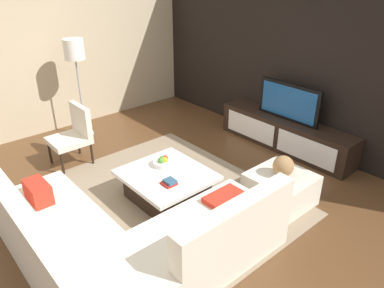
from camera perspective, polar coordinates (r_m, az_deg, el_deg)
ground_plane at (r=4.61m, az=-4.09°, el=-9.51°), size 14.00×14.00×0.00m
feature_wall_back at (r=5.90m, az=17.28°, el=12.54°), size 6.40×0.12×2.80m
side_wall_left at (r=6.79m, az=-20.18°, el=13.85°), size 0.12×5.20×2.80m
area_rug at (r=4.68m, az=-4.84°, el=-8.91°), size 3.05×2.71×0.01m
media_console at (r=6.02m, az=14.25°, el=1.56°), size 2.29×0.47×0.50m
television at (r=5.83m, az=14.84°, el=6.36°), size 1.07×0.06×0.58m
sectional_couch at (r=3.74m, az=-10.64°, el=-14.69°), size 2.36×2.29×0.80m
coffee_table at (r=4.62m, az=-3.93°, el=-6.46°), size 1.03×0.96×0.38m
accent_chair_near at (r=5.61m, az=-17.89°, el=1.82°), size 0.53×0.54×0.87m
floor_lamp at (r=6.25m, az=-17.78°, el=13.00°), size 0.32×0.32×1.64m
ottoman at (r=4.67m, az=13.59°, el=-6.83°), size 0.70×0.70×0.40m
fruit_bowl at (r=4.67m, az=-4.41°, el=-2.78°), size 0.28×0.28×0.13m
decorative_ball at (r=4.50m, az=14.03°, el=-3.35°), size 0.25×0.25×0.25m
book_stack at (r=4.29m, az=-3.53°, el=-5.98°), size 0.15×0.15×0.06m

